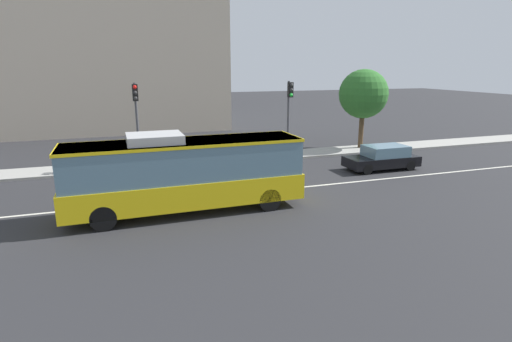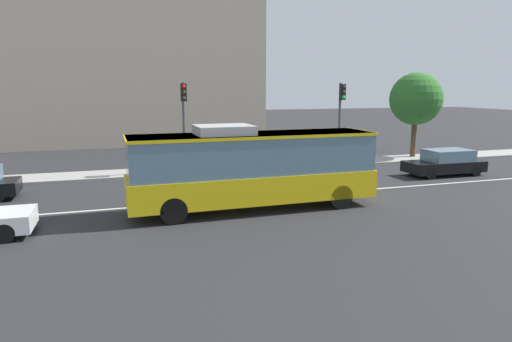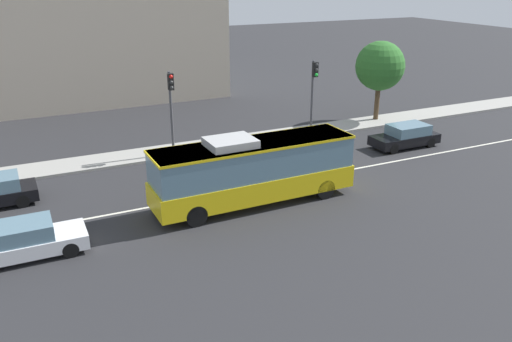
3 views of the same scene
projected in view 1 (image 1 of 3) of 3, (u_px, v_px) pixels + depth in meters
The scene contains 9 objects.
ground_plane at pixel (219, 196), 19.85m from camera, with size 160.00×160.00×0.00m, color #28282B.
sidewalk_kerb at pixel (192, 162), 26.66m from camera, with size 80.00×2.53×0.14m, color #9E9B93.
lane_centre_line at pixel (219, 196), 19.85m from camera, with size 76.00×0.16×0.01m, color silver.
transit_bus at pixel (185, 171), 17.29m from camera, with size 10.03×2.62×3.46m.
sedan_black_ahead at pixel (383, 158), 24.78m from camera, with size 4.51×1.83×1.46m.
traffic_light_near_corner at pixel (289, 107), 26.73m from camera, with size 0.32×0.62×5.20m.
traffic_light_mid_block at pixel (136, 111), 23.93m from camera, with size 0.33×0.62×5.20m.
street_tree_kerbside_left at pixel (363, 94), 30.01m from camera, with size 3.59×3.59×5.95m.
office_block_background at pixel (91, 60), 42.17m from camera, with size 25.63×17.21×13.60m.
Camera 1 is at (-4.31, -18.51, 6.12)m, focal length 28.57 mm.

